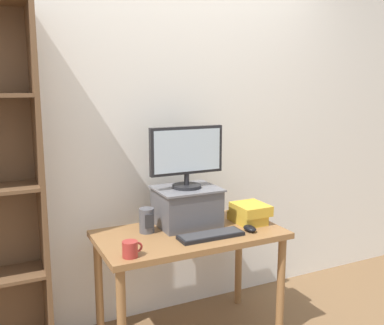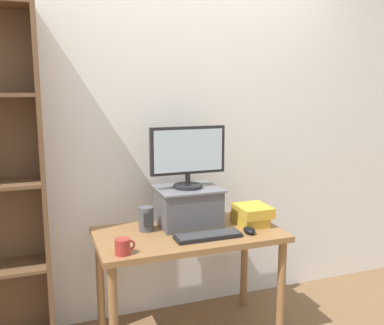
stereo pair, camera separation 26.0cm
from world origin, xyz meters
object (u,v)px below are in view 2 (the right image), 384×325
object	(u,v)px
riser_box	(188,205)
book_stack	(252,215)
coffee_mug	(123,247)
keyboard	(208,236)
desk	(189,246)
computer_monitor	(188,154)
desk_speaker	(146,219)
computer_mouse	(249,230)

from	to	relation	value
riser_box	book_stack	bearing A→B (deg)	-20.03
coffee_mug	book_stack	bearing A→B (deg)	13.39
riser_box	keyboard	distance (m)	0.30
desk	book_stack	world-z (taller)	book_stack
computer_monitor	book_stack	xyz separation A→B (m)	(0.38, -0.14, -0.39)
book_stack	coffee_mug	bearing A→B (deg)	-166.61
keyboard	desk_speaker	world-z (taller)	desk_speaker
desk	desk_speaker	xyz separation A→B (m)	(-0.24, 0.10, 0.17)
riser_box	computer_mouse	xyz separation A→B (m)	(0.29, -0.28, -0.11)
book_stack	desk_speaker	distance (m)	0.67
desk	keyboard	distance (m)	0.19
riser_box	desk_speaker	world-z (taller)	riser_box
computer_mouse	riser_box	bearing A→B (deg)	136.09
book_stack	coffee_mug	distance (m)	0.89
computer_monitor	desk	bearing A→B (deg)	-107.57
desk	book_stack	distance (m)	0.45
computer_monitor	coffee_mug	distance (m)	0.73
computer_mouse	desk_speaker	bearing A→B (deg)	155.79
keyboard	desk_speaker	bearing A→B (deg)	141.54
desk	keyboard	world-z (taller)	keyboard
keyboard	desk_speaker	xyz separation A→B (m)	(-0.31, 0.25, 0.06)
riser_box	computer_mouse	bearing A→B (deg)	-43.91
coffee_mug	desk_speaker	size ratio (longest dim) A/B	0.74
book_stack	riser_box	bearing A→B (deg)	159.97
riser_box	computer_mouse	size ratio (longest dim) A/B	3.82
keyboard	coffee_mug	xyz separation A→B (m)	(-0.51, -0.08, 0.03)
keyboard	coffee_mug	distance (m)	0.52
book_stack	desk_speaker	size ratio (longest dim) A/B	1.64
computer_monitor	book_stack	world-z (taller)	computer_monitor
riser_box	desk_speaker	size ratio (longest dim) A/B	2.64
desk	coffee_mug	distance (m)	0.51
riser_box	book_stack	distance (m)	0.41
book_stack	coffee_mug	xyz separation A→B (m)	(-0.87, -0.21, -0.02)
coffee_mug	riser_box	bearing A→B (deg)	35.51
riser_box	computer_mouse	distance (m)	0.42
computer_mouse	book_stack	distance (m)	0.18
desk	computer_mouse	bearing A→B (deg)	-24.67
computer_monitor	coffee_mug	world-z (taller)	computer_monitor
keyboard	book_stack	world-z (taller)	book_stack
riser_box	keyboard	world-z (taller)	riser_box
desk	desk_speaker	size ratio (longest dim) A/B	7.49
computer_monitor	desk_speaker	world-z (taller)	computer_monitor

